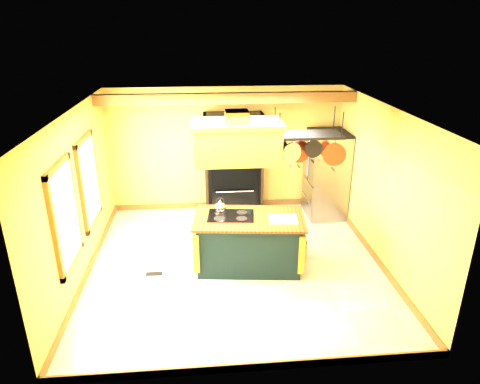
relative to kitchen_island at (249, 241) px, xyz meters
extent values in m
plane|color=beige|center=(-0.23, 0.08, -0.47)|extent=(5.00, 5.00, 0.00)
plane|color=white|center=(-0.23, 0.08, 2.23)|extent=(5.00, 5.00, 0.00)
cube|color=gold|center=(-0.23, 2.58, 0.88)|extent=(5.00, 0.02, 2.70)
cube|color=gold|center=(-0.23, -2.42, 0.88)|extent=(5.00, 0.02, 2.70)
cube|color=gold|center=(-2.73, 0.08, 0.88)|extent=(0.02, 5.00, 2.70)
cube|color=gold|center=(2.27, 0.08, 0.88)|extent=(0.02, 5.00, 2.70)
cube|color=olive|center=(-0.23, 1.78, 2.12)|extent=(5.00, 0.15, 0.20)
cube|color=olive|center=(-2.70, -0.72, 0.93)|extent=(0.06, 1.06, 1.56)
cube|color=white|center=(-2.67, -0.72, 0.93)|extent=(0.02, 0.85, 1.34)
cube|color=olive|center=(-2.70, 0.68, 0.93)|extent=(0.06, 1.06, 1.56)
cube|color=white|center=(-2.67, 0.68, 0.93)|extent=(0.02, 0.85, 1.34)
cube|color=#13262B|center=(0.00, 0.00, -0.03)|extent=(1.78, 1.10, 0.88)
cube|color=brown|center=(0.00, 0.00, 0.43)|extent=(1.93, 1.21, 0.04)
cube|color=black|center=(-0.30, 0.08, 0.46)|extent=(0.82, 0.61, 0.01)
ellipsoid|color=silver|center=(-0.47, 0.22, 0.56)|extent=(0.20, 0.20, 0.16)
cube|color=white|center=(0.55, -0.14, 0.46)|extent=(0.49, 0.40, 0.02)
cube|color=gold|center=(-0.20, 0.00, 1.71)|extent=(1.32, 0.71, 0.56)
cube|color=olive|center=(-0.20, 0.00, 2.03)|extent=(1.40, 0.79, 0.08)
cube|color=gold|center=(-0.20, 0.00, 2.11)|extent=(0.35, 0.35, 0.24)
cube|color=black|center=(0.90, 0.00, 1.83)|extent=(1.07, 0.53, 0.04)
cylinder|color=black|center=(0.42, -0.21, 2.03)|extent=(0.02, 0.02, 0.40)
cylinder|color=black|center=(1.38, 0.21, 2.03)|extent=(0.02, 0.02, 0.40)
cylinder|color=black|center=(0.48, 0.11, 1.63)|extent=(0.28, 0.04, 0.28)
cylinder|color=silver|center=(0.65, -0.11, 1.58)|extent=(0.32, 0.04, 0.32)
cylinder|color=#A93E2A|center=(0.82, 0.11, 1.53)|extent=(0.36, 0.04, 0.36)
cylinder|color=black|center=(0.99, -0.11, 1.63)|extent=(0.28, 0.04, 0.28)
cylinder|color=silver|center=(1.16, 0.11, 1.58)|extent=(0.32, 0.04, 0.32)
cylinder|color=#A93E2A|center=(1.33, -0.11, 1.53)|extent=(0.36, 0.04, 0.36)
cube|color=gray|center=(1.88, 1.98, 0.43)|extent=(0.75, 0.92, 1.80)
cube|color=gray|center=(1.49, 1.75, 0.83)|extent=(0.03, 0.44, 0.97)
cube|color=gray|center=(1.49, 2.21, 0.83)|extent=(0.03, 0.44, 0.97)
cube|color=gray|center=(1.49, 1.98, -0.05)|extent=(0.03, 0.89, 0.76)
cube|color=black|center=(1.88, 1.98, -0.44)|extent=(0.71, 0.88, 0.06)
cube|color=black|center=(-0.08, 2.53, 0.63)|extent=(1.24, 0.06, 2.19)
cube|color=black|center=(-0.67, 2.30, 0.63)|extent=(0.06, 0.52, 2.19)
cube|color=black|center=(0.51, 2.30, 0.63)|extent=(0.06, 0.52, 2.19)
cube|color=black|center=(-0.08, 2.30, 0.77)|extent=(1.24, 0.52, 0.05)
cube|color=black|center=(-0.08, 2.33, 0.18)|extent=(1.12, 0.42, 1.18)
cube|color=black|center=(-0.08, 2.01, 0.44)|extent=(0.97, 0.04, 0.52)
cube|color=black|center=(-0.08, 2.01, -0.09)|extent=(0.97, 0.04, 0.48)
cube|color=black|center=(-0.08, 2.30, 1.01)|extent=(1.12, 0.46, 0.02)
cube|color=black|center=(-0.08, 2.30, 1.26)|extent=(1.12, 0.46, 0.02)
cube|color=black|center=(-0.08, 2.30, 1.51)|extent=(1.12, 0.46, 0.02)
cylinder|color=white|center=(-0.38, 2.25, 1.06)|extent=(0.22, 0.22, 0.07)
cylinder|color=#437FBE|center=(0.25, 2.25, 1.36)|extent=(0.10, 0.10, 0.17)
cube|color=black|center=(-1.62, -0.14, -0.46)|extent=(0.28, 0.13, 0.01)
camera|label=1|loc=(-0.72, -6.39, 3.49)|focal=32.00mm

